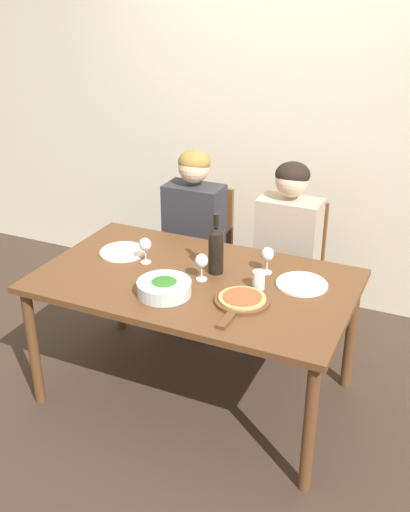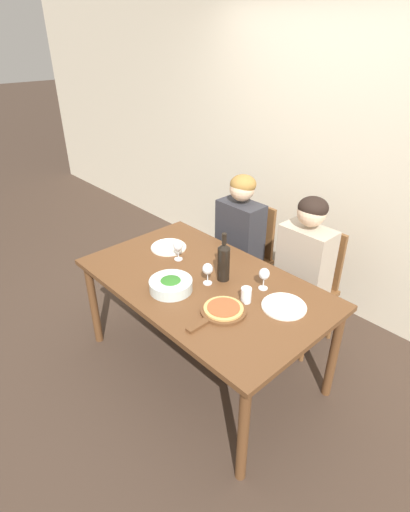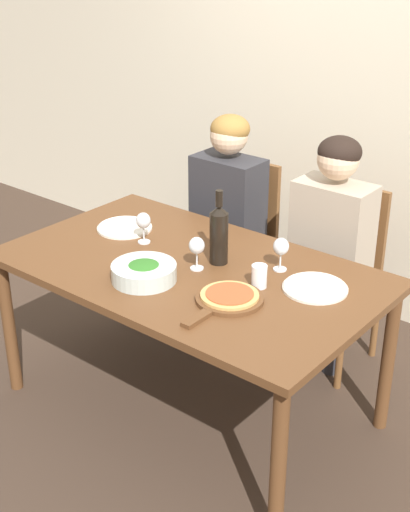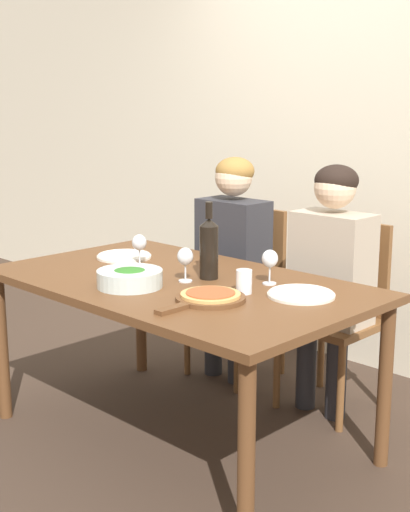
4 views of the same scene
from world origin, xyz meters
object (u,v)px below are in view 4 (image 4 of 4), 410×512
(chair_left, at_px, (244,286))
(water_tumbler, at_px, (244,282))
(chair_right, at_px, (341,309))
(wine_glass_centre, at_px, (186,258))
(dinner_plate_left, at_px, (124,256))
(wine_glass_left, at_px, (139,244))
(broccoli_bowl, at_px, (130,278))
(pizza_on_board, at_px, (209,297))
(person_woman, at_px, (231,247))
(dinner_plate_right, at_px, (301,294))
(wine_glass_right, at_px, (270,260))
(wine_bottle, at_px, (209,247))
(person_man, at_px, (330,266))

(chair_left, distance_m, water_tumbler, 1.12)
(chair_left, height_order, chair_right, same)
(wine_glass_centre, bearing_deg, chair_left, 115.43)
(dinner_plate_left, distance_m, wine_glass_left, 0.22)
(broccoli_bowl, distance_m, pizza_on_board, 0.40)
(person_woman, bearing_deg, chair_right, 9.78)
(chair_left, relative_size, water_tumbler, 9.48)
(broccoli_bowl, xyz_separation_m, dinner_plate_right, (0.61, 0.38, -0.03))
(dinner_plate_left, height_order, wine_glass_right, wine_glass_right)
(dinner_plate_left, bearing_deg, chair_left, 77.54)
(wine_bottle, bearing_deg, wine_glass_right, 23.26)
(wine_bottle, bearing_deg, water_tumbler, -16.02)
(dinner_plate_left, xyz_separation_m, wine_glass_centre, (0.56, -0.11, 0.10))
(wine_glass_centre, bearing_deg, wine_glass_right, 37.31)
(water_tumbler, bearing_deg, person_woman, 135.40)
(chair_left, relative_size, broccoli_bowl, 3.36)
(wine_glass_left, bearing_deg, pizza_on_board, -17.51)
(water_tumbler, bearing_deg, wine_glass_left, 177.75)
(dinner_plate_right, distance_m, wine_glass_centre, 0.54)
(person_man, height_order, water_tumbler, person_man)
(chair_left, bearing_deg, wine_glass_centre, -64.57)
(dinner_plate_left, bearing_deg, wine_glass_right, 7.08)
(chair_left, relative_size, wine_glass_centre, 6.20)
(pizza_on_board, bearing_deg, dinner_plate_right, 54.70)
(pizza_on_board, distance_m, wine_glass_centre, 0.34)
(broccoli_bowl, distance_m, water_tumbler, 0.49)
(person_man, relative_size, dinner_plate_right, 4.52)
(wine_glass_right, xyz_separation_m, water_tumbler, (0.02, -0.19, -0.06))
(chair_left, xyz_separation_m, wine_glass_centre, (0.40, -0.84, 0.36))
(chair_left, xyz_separation_m, dinner_plate_right, (0.91, -0.69, 0.26))
(wine_bottle, bearing_deg, pizza_on_board, -45.92)
(person_woman, distance_m, person_man, 0.65)
(chair_right, bearing_deg, dinner_plate_left, -138.00)
(dinner_plate_right, bearing_deg, chair_right, 110.56)
(person_woman, xyz_separation_m, wine_glass_centre, (0.40, -0.73, 0.12))
(person_woman, distance_m, wine_glass_centre, 0.84)
(dinner_plate_left, bearing_deg, broccoli_bowl, -36.73)
(chair_left, distance_m, person_woman, 0.26)
(dinner_plate_right, distance_m, pizza_on_board, 0.38)
(wine_glass_left, bearing_deg, wine_bottle, 7.28)
(broccoli_bowl, height_order, dinner_plate_left, broccoli_bowl)
(person_woman, bearing_deg, water_tumbler, -44.60)
(pizza_on_board, height_order, wine_glass_left, wine_glass_left)
(dinner_plate_left, relative_size, wine_glass_right, 1.81)
(person_woman, height_order, broccoli_bowl, person_woman)
(person_woman, distance_m, wine_glass_left, 0.68)
(chair_left, relative_size, chair_right, 1.00)
(wine_glass_left, bearing_deg, dinner_plate_right, 6.43)
(person_man, distance_m, wine_glass_right, 0.53)
(chair_right, bearing_deg, wine_bottle, -106.28)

